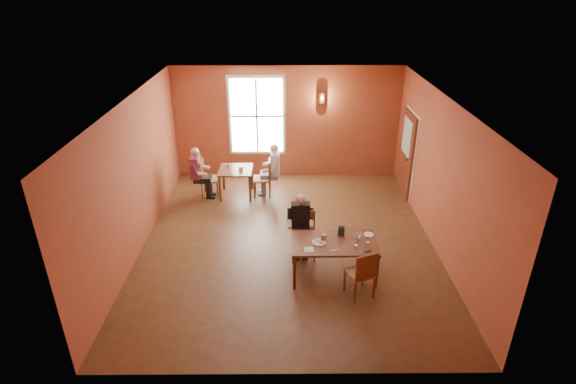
{
  "coord_description": "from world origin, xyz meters",
  "views": [
    {
      "loc": [
        -0.06,
        -8.06,
        5.06
      ],
      "look_at": [
        0.0,
        0.2,
        1.05
      ],
      "focal_mm": 28.0,
      "sensor_mm": 36.0,
      "label": 1
    }
  ],
  "objects_px": {
    "diner_main": "(305,230)",
    "second_table": "(236,182)",
    "diner_white": "(263,172)",
    "main_table": "(333,259)",
    "chair_diner_maroon": "(210,178)",
    "diner_maroon": "(209,172)",
    "chair_diner_main": "(305,236)",
    "chair_empty": "(360,272)",
    "chair_diner_white": "(262,178)"
  },
  "relations": [
    {
      "from": "chair_diner_main",
      "to": "chair_empty",
      "type": "distance_m",
      "value": 1.5
    },
    {
      "from": "main_table",
      "to": "chair_diner_maroon",
      "type": "xyz_separation_m",
      "value": [
        -2.76,
        3.39,
        0.12
      ]
    },
    {
      "from": "chair_diner_main",
      "to": "second_table",
      "type": "height_order",
      "value": "chair_diner_main"
    },
    {
      "from": "chair_diner_maroon",
      "to": "diner_main",
      "type": "bearing_deg",
      "value": 39.2
    },
    {
      "from": "chair_diner_maroon",
      "to": "diner_maroon",
      "type": "distance_m",
      "value": 0.16
    },
    {
      "from": "main_table",
      "to": "second_table",
      "type": "distance_m",
      "value": 3.99
    },
    {
      "from": "main_table",
      "to": "diner_main",
      "type": "bearing_deg",
      "value": 128.88
    },
    {
      "from": "chair_empty",
      "to": "diner_white",
      "type": "xyz_separation_m",
      "value": [
        -1.83,
        3.94,
        0.18
      ]
    },
    {
      "from": "chair_diner_main",
      "to": "diner_maroon",
      "type": "distance_m",
      "value": 3.57
    },
    {
      "from": "chair_diner_main",
      "to": "diner_maroon",
      "type": "relative_size",
      "value": 0.72
    },
    {
      "from": "diner_white",
      "to": "diner_main",
      "type": "bearing_deg",
      "value": -161.47
    },
    {
      "from": "diner_main",
      "to": "second_table",
      "type": "relative_size",
      "value": 1.49
    },
    {
      "from": "main_table",
      "to": "second_table",
      "type": "height_order",
      "value": "main_table"
    },
    {
      "from": "diner_main",
      "to": "second_table",
      "type": "distance_m",
      "value": 3.21
    },
    {
      "from": "diner_main",
      "to": "diner_white",
      "type": "distance_m",
      "value": 2.92
    },
    {
      "from": "chair_empty",
      "to": "diner_maroon",
      "type": "bearing_deg",
      "value": 107.05
    },
    {
      "from": "main_table",
      "to": "diner_white",
      "type": "relative_size",
      "value": 1.19
    },
    {
      "from": "diner_main",
      "to": "chair_diner_white",
      "type": "xyz_separation_m",
      "value": [
        -0.96,
        2.77,
        -0.13
      ]
    },
    {
      "from": "chair_empty",
      "to": "diner_maroon",
      "type": "distance_m",
      "value": 5.07
    },
    {
      "from": "chair_diner_main",
      "to": "diner_main",
      "type": "relative_size",
      "value": 0.76
    },
    {
      "from": "diner_main",
      "to": "chair_empty",
      "type": "relative_size",
      "value": 1.31
    },
    {
      "from": "chair_diner_maroon",
      "to": "second_table",
      "type": "bearing_deg",
      "value": 90.0
    },
    {
      "from": "second_table",
      "to": "chair_diner_white",
      "type": "distance_m",
      "value": 0.66
    },
    {
      "from": "chair_diner_maroon",
      "to": "diner_maroon",
      "type": "relative_size",
      "value": 0.75
    },
    {
      "from": "chair_diner_main",
      "to": "diner_main",
      "type": "distance_m",
      "value": 0.15
    },
    {
      "from": "diner_main",
      "to": "second_table",
      "type": "height_order",
      "value": "diner_main"
    },
    {
      "from": "diner_main",
      "to": "diner_white",
      "type": "height_order",
      "value": "diner_white"
    },
    {
      "from": "diner_white",
      "to": "chair_empty",
      "type": "bearing_deg",
      "value": -155.13
    },
    {
      "from": "diner_main",
      "to": "diner_maroon",
      "type": "distance_m",
      "value": 3.59
    },
    {
      "from": "second_table",
      "to": "chair_diner_white",
      "type": "relative_size",
      "value": 0.85
    },
    {
      "from": "chair_diner_maroon",
      "to": "diner_maroon",
      "type": "xyz_separation_m",
      "value": [
        -0.03,
        0.0,
        0.16
      ]
    },
    {
      "from": "second_table",
      "to": "chair_diner_white",
      "type": "xyz_separation_m",
      "value": [
        0.65,
        0.0,
        0.12
      ]
    },
    {
      "from": "main_table",
      "to": "diner_white",
      "type": "height_order",
      "value": "diner_white"
    },
    {
      "from": "chair_diner_main",
      "to": "second_table",
      "type": "bearing_deg",
      "value": -59.58
    },
    {
      "from": "second_table",
      "to": "diner_maroon",
      "type": "relative_size",
      "value": 0.64
    },
    {
      "from": "diner_maroon",
      "to": "chair_diner_maroon",
      "type": "bearing_deg",
      "value": 90.0
    },
    {
      "from": "second_table",
      "to": "chair_diner_maroon",
      "type": "distance_m",
      "value": 0.66
    },
    {
      "from": "chair_diner_main",
      "to": "chair_diner_white",
      "type": "relative_size",
      "value": 0.97
    },
    {
      "from": "main_table",
      "to": "diner_white",
      "type": "distance_m",
      "value": 3.69
    },
    {
      "from": "second_table",
      "to": "diner_maroon",
      "type": "xyz_separation_m",
      "value": [
        -0.68,
        0.0,
        0.28
      ]
    },
    {
      "from": "chair_diner_main",
      "to": "diner_maroon",
      "type": "bearing_deg",
      "value": -50.12
    },
    {
      "from": "chair_diner_white",
      "to": "chair_diner_maroon",
      "type": "bearing_deg",
      "value": 90.0
    },
    {
      "from": "chair_diner_main",
      "to": "chair_empty",
      "type": "xyz_separation_m",
      "value": [
        0.9,
        -1.2,
        0.0
      ]
    },
    {
      "from": "chair_empty",
      "to": "main_table",
      "type": "bearing_deg",
      "value": 103.95
    },
    {
      "from": "second_table",
      "to": "diner_white",
      "type": "height_order",
      "value": "diner_white"
    },
    {
      "from": "second_table",
      "to": "diner_white",
      "type": "relative_size",
      "value": 0.63
    },
    {
      "from": "diner_main",
      "to": "chair_diner_maroon",
      "type": "distance_m",
      "value": 3.58
    },
    {
      "from": "main_table",
      "to": "diner_maroon",
      "type": "bearing_deg",
      "value": 129.45
    },
    {
      "from": "chair_diner_main",
      "to": "chair_empty",
      "type": "height_order",
      "value": "chair_empty"
    },
    {
      "from": "diner_white",
      "to": "diner_maroon",
      "type": "bearing_deg",
      "value": 90.0
    }
  ]
}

